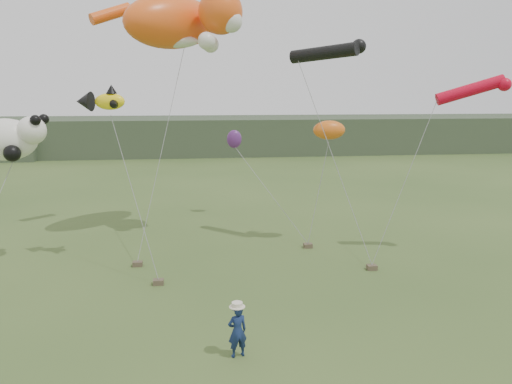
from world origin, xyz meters
TOP-DOWN VIEW (x-y plane):
  - ground at (0.00, 0.00)m, footprint 120.00×120.00m
  - headland at (-3.11, 44.69)m, footprint 90.00×13.00m
  - festival_attendant at (-0.47, -1.71)m, footprint 0.60×0.47m
  - sandbag_anchors at (-1.43, 4.60)m, footprint 15.02×5.55m
  - cat_kite at (-1.89, 10.23)m, footprint 7.06×5.55m
  - fish_kite at (-5.08, 6.50)m, footprint 2.08×1.38m
  - tube_kites at (6.53, 6.86)m, footprint 8.34×4.24m
  - panda_kite at (-8.62, 6.63)m, footprint 2.90×1.87m
  - misc_kites at (3.35, 9.71)m, footprint 4.92×6.55m

SIDE VIEW (x-z plane):
  - ground at x=0.00m, z-range 0.00..0.00m
  - sandbag_anchors at x=-1.43m, z-range 0.00..0.19m
  - festival_attendant at x=-0.47m, z-range 0.00..1.44m
  - headland at x=-3.11m, z-range -0.08..3.92m
  - misc_kites at x=3.35m, z-range 4.05..5.88m
  - panda_kite at x=-8.62m, z-range 4.22..6.02m
  - fish_kite at x=-5.08m, z-range 6.04..7.08m
  - tube_kites at x=6.53m, z-range 6.60..9.36m
  - cat_kite at x=-1.89m, z-range 8.56..11.63m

